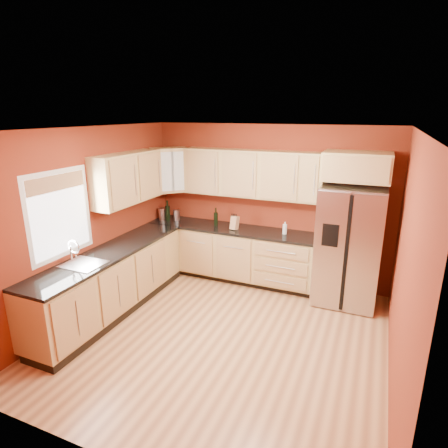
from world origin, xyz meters
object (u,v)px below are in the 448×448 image
Objects in this scene: refrigerator at (348,246)px; wine_bottle_a at (168,211)px; knife_block at (235,223)px; soap_dispenser at (285,228)px; canister_left at (162,214)px.

refrigerator is 3.09m from wine_bottle_a.
knife_block reaches higher than soap_dispenser.
refrigerator is 1.81m from knife_block.
canister_left is at bearing -178.28° from soap_dispenser.
knife_block is at bearing -0.51° from canister_left.
canister_left is 2.22m from soap_dispenser.
canister_left is 1.39m from knife_block.
soap_dispenser is (-0.98, 0.09, 0.13)m from refrigerator.
refrigerator is 8.03× the size of knife_block.
knife_block is at bearing -0.22° from wine_bottle_a.
wine_bottle_a is 1.86× the size of soap_dispenser.
wine_bottle_a is (-3.09, 0.01, 0.21)m from refrigerator.
refrigerator is at bearing -0.25° from wine_bottle_a.
refrigerator is 4.82× the size of wine_bottle_a.
refrigerator reaches higher than canister_left.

